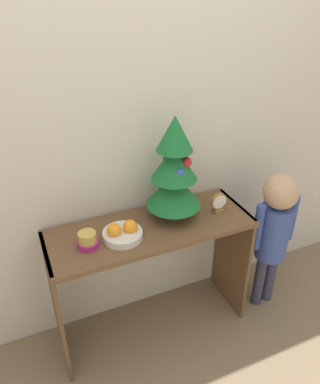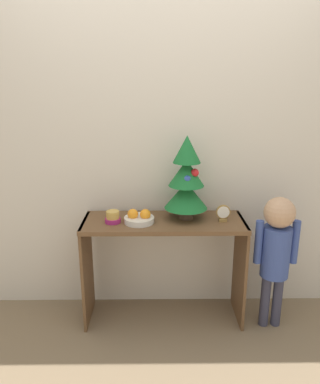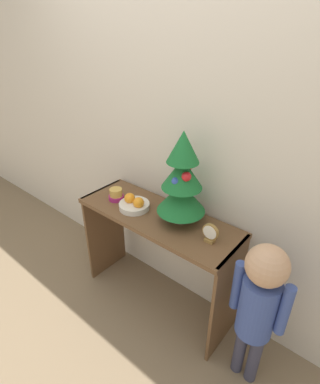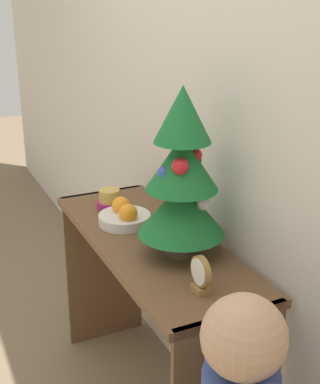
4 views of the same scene
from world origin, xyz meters
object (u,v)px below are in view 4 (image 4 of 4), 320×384
object	(u,v)px
fruit_bowl	(125,216)
singing_bowl	(109,200)
desk_clock	(201,275)
mini_tree	(182,177)

from	to	relation	value
fruit_bowl	singing_bowl	distance (m)	0.18
singing_bowl	desk_clock	xyz separation A→B (m)	(0.75, 0.01, 0.02)
singing_bowl	desk_clock	bearing A→B (deg)	1.01
mini_tree	fruit_bowl	bearing A→B (deg)	-165.98
mini_tree	singing_bowl	xyz separation A→B (m)	(-0.50, -0.08, -0.24)
singing_bowl	fruit_bowl	bearing A→B (deg)	-1.15
singing_bowl	desk_clock	world-z (taller)	desk_clock
fruit_bowl	desk_clock	distance (m)	0.58
mini_tree	desk_clock	distance (m)	0.34
mini_tree	singing_bowl	world-z (taller)	mini_tree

